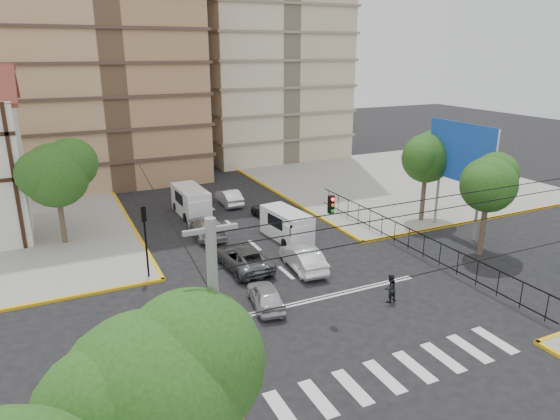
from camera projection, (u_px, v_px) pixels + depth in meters
ground at (328, 309)px, 26.42m from camera, size 160.00×160.00×0.00m
sidewalk_ne at (395, 181)px, 51.79m from camera, size 26.00×26.00×0.15m
crosswalk_stripes at (400, 371)px, 21.27m from camera, size 12.00×2.40×0.01m
stop_line at (316, 299)px, 27.45m from camera, size 13.00×0.40×0.01m
park_fence at (408, 251)px, 33.98m from camera, size 0.10×22.50×1.66m
billboard at (461, 154)px, 35.67m from camera, size 0.36×6.20×8.10m
tree_sw_near at (153, 397)px, 11.76m from camera, size 5.63×4.60×7.57m
tree_park_a at (490, 182)px, 31.99m from camera, size 4.41×3.60×6.83m
tree_park_c at (428, 156)px, 38.32m from camera, size 4.65×3.80×7.25m
tree_tudor at (57, 172)px, 33.71m from camera, size 5.39×4.40×7.43m
traffic_light_nw at (145, 230)px, 28.98m from camera, size 0.28×0.22×4.40m
traffic_light_hanging at (354, 214)px, 22.87m from camera, size 18.00×9.12×0.92m
utility_pole_sw at (217, 371)px, 13.54m from camera, size 1.40×0.28×9.00m
van_right_lane at (288, 226)px, 35.77m from camera, size 2.31×4.86×2.11m
van_left_lane at (192, 202)px, 41.12m from camera, size 2.12×5.08×2.27m
car_silver_front_left at (266, 295)px, 26.52m from camera, size 2.12×3.93×1.27m
car_white_front_right at (303, 258)px, 31.00m from camera, size 1.94×4.60×1.48m
car_grey_mid_left at (243, 258)px, 31.16m from camera, size 2.61×5.25×1.43m
car_silver_rear_left at (206, 227)px, 36.57m from camera, size 2.17×5.10×1.47m
car_darkgrey_mid_right at (268, 211)px, 40.42m from camera, size 1.99×3.96×1.30m
car_white_rear_right at (229, 197)px, 44.12m from camera, size 1.63×4.26×1.39m
pedestrian_crosswalk at (390, 288)px, 26.95m from camera, size 0.87×0.73×1.61m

